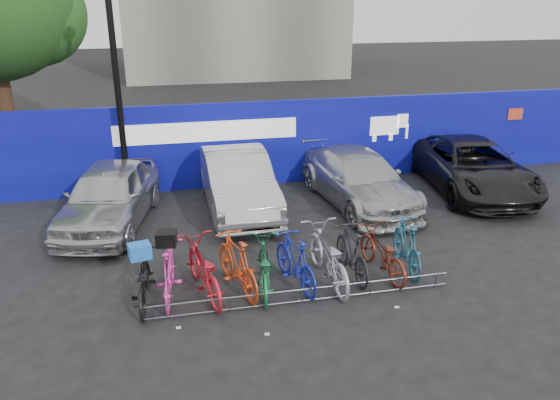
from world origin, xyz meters
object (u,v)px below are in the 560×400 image
object	(u,v)px
car_3	(472,166)
bike_7	(352,253)
car_0	(109,195)
car_2	(359,179)
bike_3	(237,264)
bike_9	(407,245)
car_1	(237,181)
bike_rack	(302,295)
bike_4	(264,267)
bike_1	(169,272)
bike_2	(203,269)
bike_5	(295,261)
lamppost	(116,77)
bike_0	(143,281)
bike_8	(382,253)
bike_6	(327,256)

from	to	relation	value
car_3	bike_7	xyz separation A→B (m)	(-4.92, -3.99, -0.20)
car_0	car_2	size ratio (longest dim) A/B	0.93
bike_3	bike_9	world-z (taller)	bike_3
car_1	bike_7	distance (m)	4.35
bike_rack	car_1	bearing A→B (deg)	95.23
bike_3	bike_rack	bearing A→B (deg)	130.75
car_2	bike_3	size ratio (longest dim) A/B	2.55
car_3	bike_9	distance (m)	5.45
bike_4	bike_3	bearing A→B (deg)	-2.37
car_3	bike_rack	bearing A→B (deg)	-134.65
car_0	bike_1	distance (m)	3.95
car_1	bike_7	bearing A→B (deg)	-68.71
bike_2	bike_5	size ratio (longest dim) A/B	1.14
bike_rack	bike_9	distance (m)	2.53
lamppost	car_0	world-z (taller)	lamppost
bike_0	bike_8	size ratio (longest dim) A/B	0.97
bike_4	bike_5	distance (m)	0.61
bike_0	bike_7	distance (m)	3.95
car_3	bike_6	size ratio (longest dim) A/B	2.44
car_3	car_0	bearing A→B (deg)	-170.70
car_0	car_1	bearing A→B (deg)	19.20
bike_2	bike_4	size ratio (longest dim) A/B	1.08
car_2	bike_5	size ratio (longest dim) A/B	2.71
bike_6	bike_8	distance (m)	1.13
lamppost	bike_rack	world-z (taller)	lamppost
car_2	bike_5	bearing A→B (deg)	-130.40
car_3	bike_9	size ratio (longest dim) A/B	2.96
bike_2	car_2	bearing A→B (deg)	-150.44
car_1	bike_5	xyz separation A→B (m)	(0.47, -4.16, -0.23)
bike_1	bike_9	world-z (taller)	bike_1
bike_8	bike_9	distance (m)	0.59
car_2	bike_4	xyz separation A→B (m)	(-3.29, -3.89, -0.20)
car_1	bike_2	xyz separation A→B (m)	(-1.24, -4.11, -0.23)
bike_1	bike_3	distance (m)	1.23
bike_4	bike_8	world-z (taller)	bike_4
bike_3	bike_6	xyz separation A→B (m)	(1.71, -0.08, -0.00)
lamppost	car_1	size ratio (longest dim) A/B	1.36
car_3	bike_5	distance (m)	7.36
car_0	bike_1	world-z (taller)	car_0
car_0	bike_7	distance (m)	6.00
bike_rack	bike_3	distance (m)	1.33
bike_1	bike_rack	bearing A→B (deg)	168.57
car_0	bike_7	xyz separation A→B (m)	(4.73, -3.68, -0.23)
bike_1	bike_8	size ratio (longest dim) A/B	1.00
bike_0	bike_2	bearing A→B (deg)	-173.23
car_0	car_3	world-z (taller)	car_0
lamppost	bike_8	bearing A→B (deg)	-46.63
lamppost	car_1	xyz separation A→B (m)	(2.76, -1.20, -2.53)
bike_5	bike_4	bearing A→B (deg)	-11.08
car_1	car_2	distance (m)	3.17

